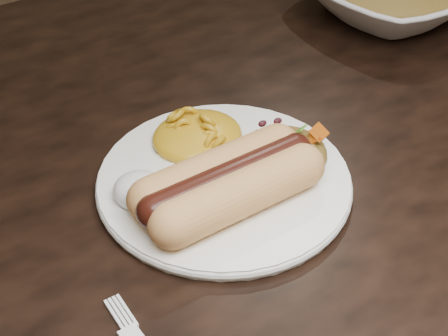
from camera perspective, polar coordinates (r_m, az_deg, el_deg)
table at (r=0.71m, az=-2.26°, el=-6.52°), size 1.60×0.90×0.75m
plate at (r=0.64m, az=0.00°, el=-1.11°), size 0.28×0.28×0.01m
hotdog at (r=0.60m, az=0.37°, el=-1.14°), size 0.15×0.08×0.04m
mac_and_cheese at (r=0.67m, az=-2.26°, el=3.58°), size 0.10×0.09×0.03m
sour_cream at (r=0.61m, az=-7.11°, el=-1.39°), size 0.06×0.06×0.03m
taco_salad at (r=0.65m, az=4.97°, el=1.71°), size 0.09×0.08×0.04m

